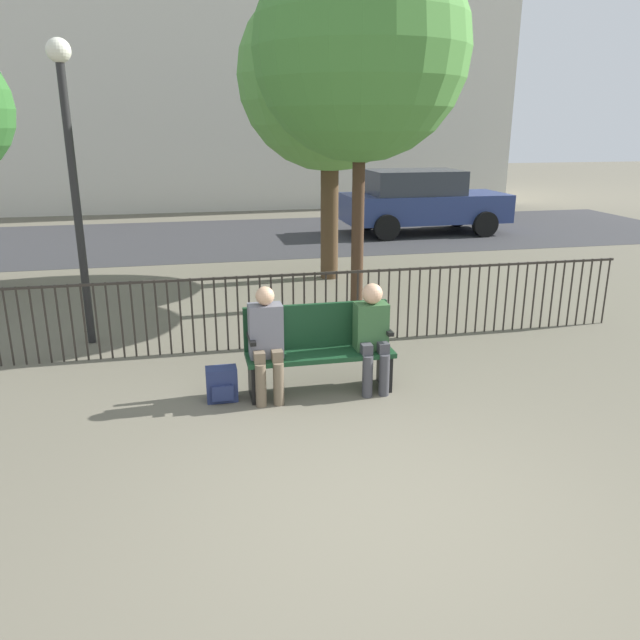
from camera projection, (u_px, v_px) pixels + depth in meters
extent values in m
plane|color=#605B4C|center=(383.00, 511.00, 4.59)|extent=(80.00, 80.00, 0.00)
cube|color=#14381E|center=(320.00, 354.00, 6.51)|extent=(1.54, 0.45, 0.05)
cube|color=#14381E|center=(316.00, 325.00, 6.62)|extent=(1.54, 0.05, 0.47)
cube|color=black|center=(253.00, 380.00, 6.44)|extent=(0.06, 0.38, 0.40)
cube|color=black|center=(384.00, 369.00, 6.72)|extent=(0.06, 0.38, 0.40)
cube|color=black|center=(251.00, 339.00, 6.30)|extent=(0.06, 0.38, 0.04)
cube|color=black|center=(386.00, 329.00, 6.59)|extent=(0.06, 0.38, 0.04)
cylinder|color=brown|center=(261.00, 385.00, 6.23)|extent=(0.11, 0.11, 0.45)
cylinder|color=brown|center=(279.00, 384.00, 6.27)|extent=(0.11, 0.11, 0.45)
cube|color=brown|center=(259.00, 356.00, 6.25)|extent=(0.11, 0.20, 0.12)
cube|color=brown|center=(277.00, 355.00, 6.28)|extent=(0.11, 0.20, 0.12)
cube|color=slate|center=(266.00, 331.00, 6.31)|extent=(0.34, 0.22, 0.55)
sphere|color=tan|center=(265.00, 296.00, 6.18)|extent=(0.19, 0.19, 0.19)
cylinder|color=#3D3D42|center=(368.00, 376.00, 6.46)|extent=(0.11, 0.11, 0.45)
cylinder|color=#3D3D42|center=(384.00, 375.00, 6.49)|extent=(0.11, 0.11, 0.45)
cube|color=#3D3D42|center=(365.00, 348.00, 6.47)|extent=(0.11, 0.20, 0.12)
cube|color=#3D3D42|center=(382.00, 347.00, 6.50)|extent=(0.11, 0.20, 0.12)
cube|color=#335B33|center=(371.00, 326.00, 6.54)|extent=(0.34, 0.22, 0.50)
sphere|color=tan|center=(372.00, 294.00, 6.41)|extent=(0.22, 0.22, 0.22)
cube|color=navy|center=(222.00, 384.00, 6.39)|extent=(0.31, 0.19, 0.36)
cube|color=navy|center=(223.00, 393.00, 6.29)|extent=(0.22, 0.04, 0.16)
cylinder|color=#2D2823|center=(8.00, 327.00, 7.23)|extent=(0.02, 0.02, 0.95)
cylinder|color=#2D2823|center=(21.00, 326.00, 7.25)|extent=(0.02, 0.02, 0.95)
cylinder|color=#2D2823|center=(34.00, 325.00, 7.28)|extent=(0.02, 0.02, 0.95)
cylinder|color=#2D2823|center=(47.00, 325.00, 7.31)|extent=(0.02, 0.02, 0.95)
cylinder|color=#2D2823|center=(59.00, 324.00, 7.34)|extent=(0.02, 0.02, 0.95)
cylinder|color=#2D2823|center=(72.00, 323.00, 7.37)|extent=(0.02, 0.02, 0.95)
cylinder|color=#2D2823|center=(84.00, 322.00, 7.40)|extent=(0.02, 0.02, 0.95)
cylinder|color=#2D2823|center=(97.00, 322.00, 7.42)|extent=(0.02, 0.02, 0.95)
cylinder|color=#2D2823|center=(109.00, 321.00, 7.45)|extent=(0.02, 0.02, 0.95)
cylinder|color=#2D2823|center=(121.00, 320.00, 7.48)|extent=(0.02, 0.02, 0.95)
cylinder|color=#2D2823|center=(133.00, 319.00, 7.51)|extent=(0.02, 0.02, 0.95)
cylinder|color=#2D2823|center=(145.00, 319.00, 7.54)|extent=(0.02, 0.02, 0.95)
cylinder|color=#2D2823|center=(157.00, 318.00, 7.56)|extent=(0.02, 0.02, 0.95)
cylinder|color=#2D2823|center=(169.00, 317.00, 7.59)|extent=(0.02, 0.02, 0.95)
cylinder|color=#2D2823|center=(181.00, 317.00, 7.62)|extent=(0.02, 0.02, 0.95)
cylinder|color=#2D2823|center=(192.00, 316.00, 7.65)|extent=(0.02, 0.02, 0.95)
cylinder|color=#2D2823|center=(204.00, 315.00, 7.68)|extent=(0.02, 0.02, 0.95)
cylinder|color=#2D2823|center=(215.00, 314.00, 7.70)|extent=(0.02, 0.02, 0.95)
cylinder|color=#2D2823|center=(227.00, 314.00, 7.73)|extent=(0.02, 0.02, 0.95)
cylinder|color=#2D2823|center=(238.00, 313.00, 7.76)|extent=(0.02, 0.02, 0.95)
cylinder|color=#2D2823|center=(249.00, 312.00, 7.79)|extent=(0.02, 0.02, 0.95)
cylinder|color=#2D2823|center=(261.00, 312.00, 7.82)|extent=(0.02, 0.02, 0.95)
cylinder|color=#2D2823|center=(272.00, 311.00, 7.84)|extent=(0.02, 0.02, 0.95)
cylinder|color=#2D2823|center=(283.00, 310.00, 7.87)|extent=(0.02, 0.02, 0.95)
cylinder|color=#2D2823|center=(293.00, 310.00, 7.90)|extent=(0.02, 0.02, 0.95)
cylinder|color=#2D2823|center=(304.00, 309.00, 7.93)|extent=(0.02, 0.02, 0.95)
cylinder|color=#2D2823|center=(315.00, 308.00, 7.96)|extent=(0.02, 0.02, 0.95)
cylinder|color=#2D2823|center=(326.00, 308.00, 7.98)|extent=(0.02, 0.02, 0.95)
cylinder|color=#2D2823|center=(336.00, 307.00, 8.01)|extent=(0.02, 0.02, 0.95)
cylinder|color=#2D2823|center=(347.00, 307.00, 8.04)|extent=(0.02, 0.02, 0.95)
cylinder|color=#2D2823|center=(357.00, 306.00, 8.07)|extent=(0.02, 0.02, 0.95)
cylinder|color=#2D2823|center=(368.00, 305.00, 8.10)|extent=(0.02, 0.02, 0.95)
cylinder|color=#2D2823|center=(378.00, 305.00, 8.13)|extent=(0.02, 0.02, 0.95)
cylinder|color=#2D2823|center=(388.00, 304.00, 8.15)|extent=(0.02, 0.02, 0.95)
cylinder|color=#2D2823|center=(398.00, 303.00, 8.18)|extent=(0.02, 0.02, 0.95)
cylinder|color=#2D2823|center=(409.00, 303.00, 8.21)|extent=(0.02, 0.02, 0.95)
cylinder|color=#2D2823|center=(419.00, 302.00, 8.24)|extent=(0.02, 0.02, 0.95)
cylinder|color=#2D2823|center=(429.00, 302.00, 8.27)|extent=(0.02, 0.02, 0.95)
cylinder|color=#2D2823|center=(438.00, 301.00, 8.29)|extent=(0.02, 0.02, 0.95)
cylinder|color=#2D2823|center=(448.00, 300.00, 8.32)|extent=(0.02, 0.02, 0.95)
cylinder|color=#2D2823|center=(458.00, 300.00, 8.35)|extent=(0.02, 0.02, 0.95)
cylinder|color=#2D2823|center=(468.00, 299.00, 8.38)|extent=(0.02, 0.02, 0.95)
cylinder|color=#2D2823|center=(477.00, 299.00, 8.41)|extent=(0.02, 0.02, 0.95)
cylinder|color=#2D2823|center=(487.00, 298.00, 8.43)|extent=(0.02, 0.02, 0.95)
cylinder|color=#2D2823|center=(497.00, 298.00, 8.46)|extent=(0.02, 0.02, 0.95)
cylinder|color=#2D2823|center=(506.00, 297.00, 8.49)|extent=(0.02, 0.02, 0.95)
cylinder|color=#2D2823|center=(515.00, 296.00, 8.52)|extent=(0.02, 0.02, 0.95)
cylinder|color=#2D2823|center=(525.00, 296.00, 8.55)|extent=(0.02, 0.02, 0.95)
cylinder|color=#2D2823|center=(534.00, 295.00, 8.57)|extent=(0.02, 0.02, 0.95)
cylinder|color=#2D2823|center=(543.00, 295.00, 8.60)|extent=(0.02, 0.02, 0.95)
cylinder|color=#2D2823|center=(552.00, 294.00, 8.63)|extent=(0.02, 0.02, 0.95)
cylinder|color=#2D2823|center=(561.00, 294.00, 8.66)|extent=(0.02, 0.02, 0.95)
cylinder|color=#2D2823|center=(570.00, 293.00, 8.69)|extent=(0.02, 0.02, 0.95)
cylinder|color=#2D2823|center=(579.00, 293.00, 8.72)|extent=(0.02, 0.02, 0.95)
cylinder|color=#2D2823|center=(588.00, 292.00, 8.74)|extent=(0.02, 0.02, 0.95)
cylinder|color=#2D2823|center=(597.00, 291.00, 8.77)|extent=(0.02, 0.02, 0.95)
cylinder|color=#2D2823|center=(606.00, 291.00, 8.80)|extent=(0.02, 0.02, 0.95)
cube|color=#2D2823|center=(295.00, 275.00, 7.77)|extent=(9.00, 0.03, 0.03)
cylinder|color=#422D1E|center=(358.00, 213.00, 9.48)|extent=(0.19, 0.19, 2.88)
sphere|color=#478438|center=(361.00, 50.00, 8.79)|extent=(3.11, 3.11, 3.11)
cylinder|color=#4C3823|center=(330.00, 206.00, 11.20)|extent=(0.32, 0.32, 2.64)
sphere|color=#569342|center=(330.00, 76.00, 10.55)|extent=(3.16, 3.16, 3.16)
cylinder|color=black|center=(77.00, 210.00, 7.63)|extent=(0.10, 0.10, 3.44)
sphere|color=silver|center=(59.00, 50.00, 7.09)|extent=(0.28, 0.28, 0.28)
cube|color=#333335|center=(239.00, 237.00, 15.78)|extent=(24.00, 6.00, 0.01)
cube|color=navy|center=(425.00, 207.00, 16.17)|extent=(4.20, 1.70, 0.70)
cube|color=#2D333D|center=(414.00, 182.00, 15.91)|extent=(2.31, 1.56, 0.60)
cylinder|color=black|center=(485.00, 224.00, 15.72)|extent=(0.64, 0.20, 0.64)
cylinder|color=black|center=(457.00, 215.00, 17.35)|extent=(0.64, 0.20, 0.64)
cylinder|color=black|center=(387.00, 228.00, 15.20)|extent=(0.64, 0.20, 0.64)
cylinder|color=black|center=(367.00, 218.00, 16.83)|extent=(0.64, 0.20, 0.64)
cube|color=beige|center=(211.00, 7.00, 21.29)|extent=(20.00, 6.00, 13.10)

